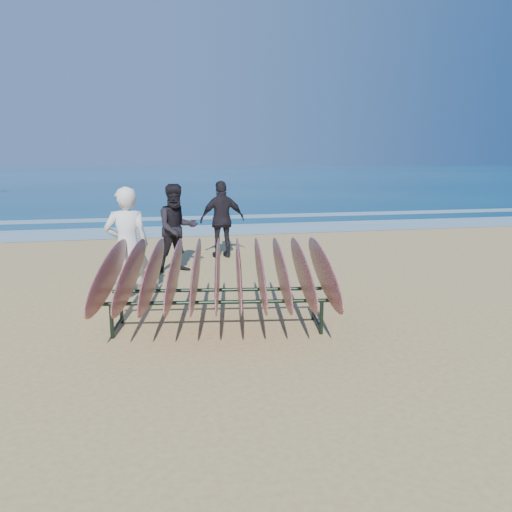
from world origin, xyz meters
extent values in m
plane|color=tan|center=(0.00, 0.00, 0.00)|extent=(120.00, 120.00, 0.00)
plane|color=navy|center=(0.00, 55.00, 0.01)|extent=(160.00, 160.00, 0.00)
plane|color=white|center=(0.00, 10.00, 0.01)|extent=(160.00, 160.00, 0.00)
plane|color=white|center=(0.00, 13.50, 0.01)|extent=(160.00, 160.00, 0.00)
cylinder|color=black|center=(-2.21, 0.10, 0.25)|extent=(0.06, 0.06, 0.50)
cylinder|color=black|center=(0.72, -0.33, 0.25)|extent=(0.06, 0.06, 0.50)
cylinder|color=black|center=(-2.11, 0.74, 0.25)|extent=(0.06, 0.06, 0.50)
cylinder|color=black|center=(0.82, 0.31, 0.25)|extent=(0.06, 0.06, 0.50)
cylinder|color=black|center=(-0.74, -0.12, 0.50)|extent=(3.17, 0.52, 0.06)
cylinder|color=black|center=(-0.65, 0.53, 0.50)|extent=(3.17, 0.52, 0.06)
cylinder|color=black|center=(-2.16, 0.42, 0.08)|extent=(0.14, 0.65, 0.04)
cylinder|color=black|center=(0.77, -0.01, 0.08)|extent=(0.14, 0.65, 0.04)
ellipsoid|color=maroon|center=(-2.23, 0.43, 0.87)|extent=(0.47, 2.76, 0.94)
ellipsoid|color=maroon|center=(-1.92, 0.38, 0.87)|extent=(0.47, 2.76, 0.94)
ellipsoid|color=maroon|center=(-1.61, 0.34, 0.87)|extent=(0.47, 2.76, 0.94)
ellipsoid|color=maroon|center=(-1.31, 0.29, 0.87)|extent=(0.47, 2.76, 0.94)
ellipsoid|color=maroon|center=(-1.00, 0.25, 0.87)|extent=(0.47, 2.76, 0.94)
ellipsoid|color=maroon|center=(-0.69, 0.21, 0.87)|extent=(0.47, 2.76, 0.94)
ellipsoid|color=maroon|center=(-0.39, 0.16, 0.87)|extent=(0.47, 2.76, 0.94)
ellipsoid|color=maroon|center=(-0.08, 0.12, 0.87)|extent=(0.47, 2.76, 0.94)
ellipsoid|color=maroon|center=(0.23, 0.07, 0.87)|extent=(0.47, 2.76, 0.94)
ellipsoid|color=maroon|center=(0.53, 0.03, 0.87)|extent=(0.47, 2.76, 0.94)
ellipsoid|color=maroon|center=(0.84, -0.02, 0.87)|extent=(0.47, 2.76, 0.94)
imported|color=silver|center=(-2.03, 1.81, 1.01)|extent=(0.77, 0.54, 2.02)
imported|color=black|center=(-1.09, 4.04, 0.96)|extent=(1.11, 0.97, 1.92)
imported|color=black|center=(0.09, 5.39, 0.95)|extent=(1.17, 0.61, 1.91)
camera|label=1|loc=(-1.57, -6.81, 2.53)|focal=35.00mm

